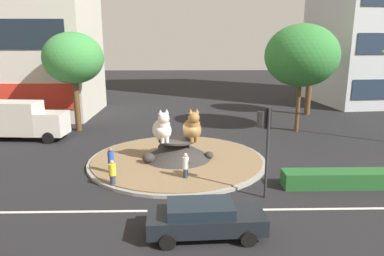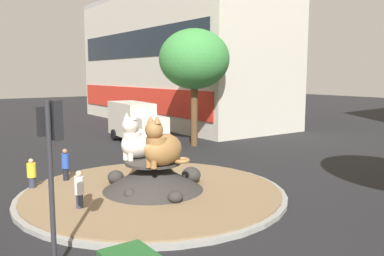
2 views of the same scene
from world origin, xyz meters
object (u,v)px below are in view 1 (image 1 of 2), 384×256
(cat_statue_white, at_px, (162,129))
(sedan_on_far_lane, at_px, (205,218))
(second_tree_near_tower, at_px, (73,58))
(third_tree_left, at_px, (311,54))
(traffic_light_mast, at_px, (266,132))
(cat_statue_tabby, at_px, (192,128))
(pedestrian_white_shirt, at_px, (186,167))
(pedestrian_yellow_shirt, at_px, (112,174))
(delivery_box_truck, at_px, (19,119))
(broadleaf_tree_behind_island, at_px, (302,56))
(pedestrian_blue_shirt, at_px, (111,161))

(cat_statue_white, bearing_deg, sedan_on_far_lane, -5.37)
(second_tree_near_tower, bearing_deg, third_tree_left, 16.19)
(traffic_light_mast, distance_m, sedan_on_far_lane, 5.51)
(cat_statue_tabby, bearing_deg, second_tree_near_tower, -143.67)
(cat_statue_white, bearing_deg, third_tree_left, 117.13)
(pedestrian_white_shirt, bearing_deg, pedestrian_yellow_shirt, -155.65)
(delivery_box_truck, bearing_deg, cat_statue_white, -22.27)
(pedestrian_white_shirt, xyz_separation_m, sedan_on_far_lane, (0.74, -5.69, -0.13))
(broadleaf_tree_behind_island, relative_size, third_tree_left, 1.06)
(cat_statue_tabby, height_order, pedestrian_blue_shirt, cat_statue_tabby)
(sedan_on_far_lane, bearing_deg, delivery_box_truck, 130.46)
(second_tree_near_tower, height_order, sedan_on_far_lane, second_tree_near_tower)
(cat_statue_tabby, xyz_separation_m, pedestrian_yellow_shirt, (-4.41, -4.15, -1.49))
(pedestrian_yellow_shirt, bearing_deg, delivery_box_truck, -164.56)
(second_tree_near_tower, distance_m, pedestrian_blue_shirt, 13.61)
(broadleaf_tree_behind_island, distance_m, delivery_box_truck, 23.97)
(cat_statue_tabby, distance_m, second_tree_near_tower, 13.98)
(third_tree_left, relative_size, sedan_on_far_lane, 1.81)
(pedestrian_yellow_shirt, xyz_separation_m, sedan_on_far_lane, (4.69, -4.92, -0.05))
(sedan_on_far_lane, bearing_deg, cat_statue_white, 101.15)
(third_tree_left, relative_size, pedestrian_blue_shirt, 4.88)
(cat_statue_tabby, distance_m, broadleaf_tree_behind_island, 13.24)
(cat_statue_white, height_order, cat_statue_tabby, cat_statue_tabby)
(traffic_light_mast, relative_size, third_tree_left, 0.53)
(cat_statue_white, xyz_separation_m, pedestrian_blue_shirt, (-2.88, -2.35, -1.36))
(pedestrian_white_shirt, bearing_deg, third_tree_left, 67.94)
(traffic_light_mast, height_order, third_tree_left, third_tree_left)
(traffic_light_mast, height_order, delivery_box_truck, traffic_light_mast)
(traffic_light_mast, height_order, pedestrian_yellow_shirt, traffic_light_mast)
(cat_statue_white, relative_size, broadleaf_tree_behind_island, 0.25)
(pedestrian_blue_shirt, bearing_deg, pedestrian_yellow_shirt, 96.33)
(second_tree_near_tower, bearing_deg, delivery_box_truck, -142.88)
(cat_statue_white, height_order, second_tree_near_tower, second_tree_near_tower)
(broadleaf_tree_behind_island, distance_m, second_tree_near_tower, 19.53)
(sedan_on_far_lane, bearing_deg, second_tree_near_tower, 117.12)
(cat_statue_tabby, height_order, third_tree_left, third_tree_left)
(pedestrian_blue_shirt, height_order, pedestrian_yellow_shirt, pedestrian_blue_shirt)
(broadleaf_tree_behind_island, xyz_separation_m, pedestrian_yellow_shirt, (-13.90, -12.31, -5.79))
(pedestrian_blue_shirt, xyz_separation_m, pedestrian_white_shirt, (4.35, -0.90, -0.05))
(broadleaf_tree_behind_island, height_order, third_tree_left, broadleaf_tree_behind_island)
(pedestrian_yellow_shirt, bearing_deg, cat_statue_white, 120.78)
(pedestrian_yellow_shirt, bearing_deg, broadleaf_tree_behind_island, 103.93)
(traffic_light_mast, relative_size, broadleaf_tree_behind_island, 0.50)
(third_tree_left, height_order, pedestrian_yellow_shirt, third_tree_left)
(cat_statue_tabby, height_order, sedan_on_far_lane, cat_statue_tabby)
(delivery_box_truck, bearing_deg, broadleaf_tree_behind_island, 10.21)
(second_tree_near_tower, bearing_deg, sedan_on_far_lane, -60.13)
(broadleaf_tree_behind_island, relative_size, sedan_on_far_lane, 1.93)
(cat_statue_white, relative_size, third_tree_left, 0.27)
(pedestrian_white_shirt, distance_m, sedan_on_far_lane, 5.74)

